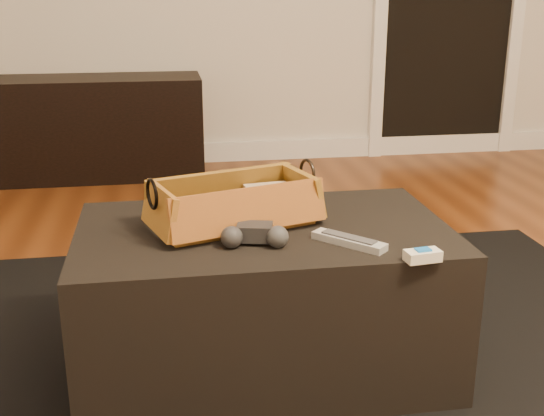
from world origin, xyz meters
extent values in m
cube|color=brown|center=(0.00, 0.00, -0.01)|extent=(5.00, 5.50, 0.01)
cube|color=white|center=(0.00, 2.73, 0.06)|extent=(5.00, 0.04, 0.12)
cube|color=black|center=(-1.00, 2.51, 0.28)|extent=(1.44, 0.45, 0.57)
cube|color=black|center=(-0.25, 0.22, 0.01)|extent=(2.60, 2.00, 0.01)
cube|color=black|center=(-0.25, 0.27, 0.22)|extent=(1.00, 0.60, 0.42)
cube|color=black|center=(-0.34, 0.27, 0.46)|extent=(0.24, 0.15, 0.03)
cube|color=tan|center=(-0.22, 0.37, 0.48)|extent=(0.14, 0.10, 0.07)
cube|color=#AF7327|center=(-0.32, 0.30, 0.44)|extent=(0.44, 0.30, 0.02)
cube|color=olive|center=(-0.35, 0.39, 0.51)|extent=(0.43, 0.17, 0.12)
cube|color=#B16728|center=(-0.29, 0.20, 0.51)|extent=(0.43, 0.17, 0.12)
cube|color=#A47225|center=(-0.12, 0.36, 0.51)|extent=(0.10, 0.22, 0.12)
cube|color=#AF7B27|center=(-0.52, 0.23, 0.51)|extent=(0.10, 0.22, 0.12)
torus|color=black|center=(-0.10, 0.37, 0.55)|extent=(0.03, 0.08, 0.08)
torus|color=black|center=(-0.54, 0.23, 0.55)|extent=(0.03, 0.08, 0.08)
cube|color=black|center=(-0.28, 0.15, 0.46)|extent=(0.10, 0.08, 0.04)
sphere|color=#29292B|center=(-0.35, 0.13, 0.46)|extent=(0.06, 0.06, 0.06)
sphere|color=#303133|center=(-0.23, 0.12, 0.46)|extent=(0.06, 0.06, 0.06)
cube|color=#B7BBC0|center=(-0.05, 0.10, 0.44)|extent=(0.17, 0.18, 0.02)
cube|color=#3C3C40|center=(-0.05, 0.10, 0.45)|extent=(0.12, 0.13, 0.00)
cube|color=silver|center=(0.09, -0.03, 0.45)|extent=(0.09, 0.05, 0.03)
cube|color=blue|center=(0.09, -0.03, 0.46)|extent=(0.04, 0.03, 0.01)
camera|label=1|loc=(-0.50, -1.45, 1.05)|focal=45.00mm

